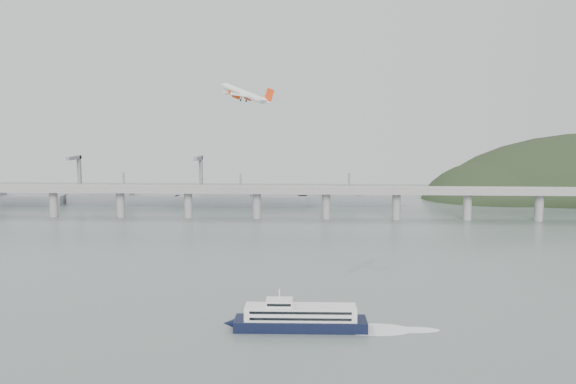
{
  "coord_description": "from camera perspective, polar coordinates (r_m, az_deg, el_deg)",
  "views": [
    {
      "loc": [
        14.75,
        -233.67,
        69.28
      ],
      "look_at": [
        0.0,
        55.0,
        36.0
      ],
      "focal_mm": 38.0,
      "sensor_mm": 36.0,
      "label": 1
    }
  ],
  "objects": [
    {
      "name": "bridge",
      "position": [
        437.03,
        0.82,
        -0.22
      ],
      "size": [
        800.0,
        22.0,
        23.9
      ],
      "color": "gray",
      "rests_on": "ground"
    },
    {
      "name": "distant_fleet",
      "position": [
        530.72,
        -15.79,
        -0.51
      ],
      "size": [
        453.0,
        60.9,
        40.0
      ],
      "color": "slate",
      "rests_on": "ground"
    },
    {
      "name": "airliner",
      "position": [
        327.37,
        -4.02,
        9.12
      ],
      "size": [
        32.19,
        30.91,
        14.3
      ],
      "rotation": [
        0.05,
        -0.33,
        2.61
      ],
      "color": "white",
      "rests_on": "ground"
    },
    {
      "name": "ferry",
      "position": [
        208.86,
        1.18,
        -11.72
      ],
      "size": [
        73.12,
        13.37,
        13.8
      ],
      "rotation": [
        0.0,
        0.0,
        0.02
      ],
      "color": "black",
      "rests_on": "ground"
    },
    {
      "name": "ground",
      "position": [
        244.17,
        -0.67,
        -9.92
      ],
      "size": [
        900.0,
        900.0,
        0.0
      ],
      "primitive_type": "plane",
      "color": "slate",
      "rests_on": "ground"
    }
  ]
}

